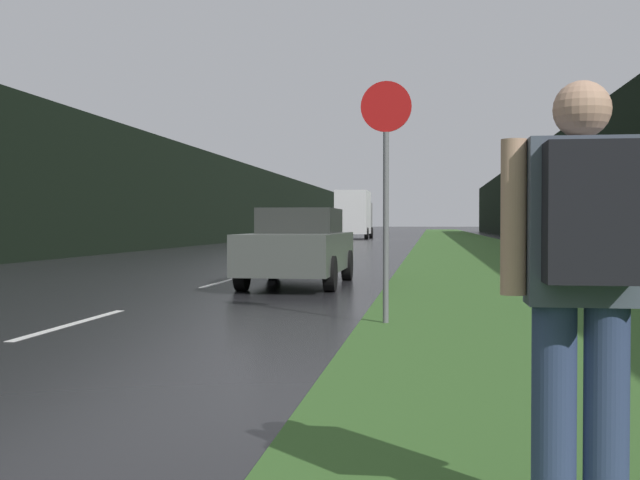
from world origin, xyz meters
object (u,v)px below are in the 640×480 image
at_px(car_passing_near, 299,246).
at_px(hitchhiker_with_backpack, 583,276).
at_px(stop_sign, 386,180).
at_px(delivery_truck, 354,214).

bearing_deg(car_passing_near, hitchhiker_with_backpack, 104.24).
distance_m(stop_sign, hitchhiker_with_backpack, 6.64).
bearing_deg(delivery_truck, car_passing_near, -85.88).
relative_size(car_passing_near, delivery_truck, 0.64).
xyz_separation_m(stop_sign, hitchhiker_with_backpack, (1.12, -6.50, -0.73)).
height_order(hitchhiker_with_backpack, delivery_truck, delivery_truck).
xyz_separation_m(stop_sign, delivery_truck, (-5.50, 53.88, 0.20)).
bearing_deg(delivery_truck, hitchhiker_with_backpack, -83.74).
bearing_deg(stop_sign, hitchhiker_with_backpack, -80.21).
height_order(stop_sign, delivery_truck, delivery_truck).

